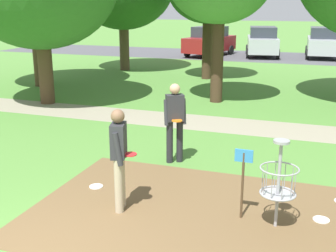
% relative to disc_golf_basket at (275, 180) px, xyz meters
% --- Properties ---
extents(dirt_tee_pad, '(5.09, 3.81, 0.01)m').
position_rel_disc_golf_basket_xyz_m(dirt_tee_pad, '(-1.34, -0.06, -0.75)').
color(dirt_tee_pad, brown).
rests_on(dirt_tee_pad, ground).
extents(disc_golf_basket, '(0.98, 0.58, 1.39)m').
position_rel_disc_golf_basket_xyz_m(disc_golf_basket, '(0.00, 0.00, 0.00)').
color(disc_golf_basket, '#9E9EA3').
rests_on(disc_golf_basket, ground).
extents(player_throwing, '(0.44, 0.49, 1.71)m').
position_rel_disc_golf_basket_xyz_m(player_throwing, '(-2.43, -0.27, 0.21)').
color(player_throwing, tan).
rests_on(player_throwing, ground).
extents(player_waiting_left, '(0.48, 0.45, 1.71)m').
position_rel_disc_golf_basket_xyz_m(player_waiting_left, '(-2.29, 2.13, 0.21)').
color(player_waiting_left, '#232328').
rests_on(player_waiting_left, ground).
extents(frisbee_mid_grass, '(0.25, 0.25, 0.02)m').
position_rel_disc_golf_basket_xyz_m(frisbee_mid_grass, '(-3.25, 0.39, -0.74)').
color(frisbee_mid_grass, white).
rests_on(frisbee_mid_grass, ground).
extents(frisbee_far_left, '(0.26, 0.26, 0.02)m').
position_rel_disc_golf_basket_xyz_m(frisbee_far_left, '(0.73, 0.42, -0.74)').
color(frisbee_far_left, white).
rests_on(frisbee_far_left, ground).
extents(parking_lot_strip, '(36.00, 6.00, 0.01)m').
position_rel_disc_golf_basket_xyz_m(parking_lot_strip, '(-3.06, 21.91, -0.75)').
color(parking_lot_strip, '#4C4C51').
rests_on(parking_lot_strip, ground).
extents(parked_car_leftmost, '(2.69, 4.49, 1.84)m').
position_rel_disc_golf_basket_xyz_m(parked_car_leftmost, '(-6.27, 21.19, 0.17)').
color(parked_car_leftmost, maroon).
rests_on(parked_car_leftmost, ground).
extents(parked_car_center_left, '(2.51, 4.45, 1.84)m').
position_rel_disc_golf_basket_xyz_m(parked_car_center_left, '(-3.07, 22.07, 0.17)').
color(parked_car_center_left, '#B2B7BC').
rests_on(parked_car_center_left, ground).
extents(parked_car_center_right, '(2.14, 4.28, 1.84)m').
position_rel_disc_golf_basket_xyz_m(parked_car_center_right, '(0.56, 22.63, 0.17)').
color(parked_car_center_right, '#B2B7BC').
rests_on(parked_car_center_right, ground).
extents(gravel_path, '(40.00, 1.63, 0.00)m').
position_rel_disc_golf_basket_xyz_m(gravel_path, '(-3.06, 5.41, -0.75)').
color(gravel_path, gray).
rests_on(gravel_path, ground).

